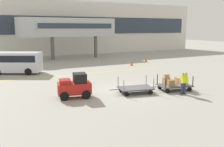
{
  "coord_description": "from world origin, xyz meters",
  "views": [
    {
      "loc": [
        -8.9,
        -14.82,
        4.46
      ],
      "look_at": [
        -1.26,
        0.01,
        1.35
      ],
      "focal_mm": 39.6,
      "sensor_mm": 36.0,
      "label": 1
    }
  ],
  "objects_px": {
    "baggage_cart_lead": "(135,88)",
    "baggage_cart_middle": "(175,83)",
    "baggage_handler": "(184,82)",
    "safety_cone_far": "(146,60)",
    "shuttle_van": "(16,61)",
    "safety_cone_near": "(132,63)",
    "baggage_tug": "(75,86)"
  },
  "relations": [
    {
      "from": "safety_cone_near",
      "to": "baggage_handler",
      "type": "bearing_deg",
      "value": -106.41
    },
    {
      "from": "baggage_handler",
      "to": "shuttle_van",
      "type": "distance_m",
      "value": 16.28
    },
    {
      "from": "safety_cone_far",
      "to": "baggage_tug",
      "type": "bearing_deg",
      "value": -139.39
    },
    {
      "from": "shuttle_van",
      "to": "safety_cone_far",
      "type": "bearing_deg",
      "value": 3.89
    },
    {
      "from": "safety_cone_far",
      "to": "baggage_cart_middle",
      "type": "bearing_deg",
      "value": -117.19
    },
    {
      "from": "baggage_handler",
      "to": "shuttle_van",
      "type": "bearing_deg",
      "value": 124.01
    },
    {
      "from": "baggage_tug",
      "to": "shuttle_van",
      "type": "bearing_deg",
      "value": 102.23
    },
    {
      "from": "baggage_cart_lead",
      "to": "safety_cone_near",
      "type": "xyz_separation_m",
      "value": [
        6.44,
        10.92,
        -0.07
      ]
    },
    {
      "from": "baggage_cart_lead",
      "to": "baggage_cart_middle",
      "type": "bearing_deg",
      "value": -11.86
    },
    {
      "from": "baggage_handler",
      "to": "safety_cone_near",
      "type": "relative_size",
      "value": 2.84
    },
    {
      "from": "baggage_cart_lead",
      "to": "baggage_handler",
      "type": "relative_size",
      "value": 1.97
    },
    {
      "from": "shuttle_van",
      "to": "safety_cone_near",
      "type": "height_order",
      "value": "shuttle_van"
    },
    {
      "from": "baggage_cart_middle",
      "to": "baggage_cart_lead",
      "type": "bearing_deg",
      "value": 168.14
    },
    {
      "from": "baggage_cart_lead",
      "to": "safety_cone_far",
      "type": "xyz_separation_m",
      "value": [
        9.84,
        12.78,
        -0.07
      ]
    },
    {
      "from": "shuttle_van",
      "to": "safety_cone_near",
      "type": "bearing_deg",
      "value": -3.38
    },
    {
      "from": "baggage_tug",
      "to": "safety_cone_near",
      "type": "xyz_separation_m",
      "value": [
        10.51,
        10.06,
        -0.48
      ]
    },
    {
      "from": "baggage_tug",
      "to": "baggage_handler",
      "type": "relative_size",
      "value": 1.46
    },
    {
      "from": "safety_cone_near",
      "to": "baggage_cart_middle",
      "type": "bearing_deg",
      "value": -106.81
    },
    {
      "from": "baggage_cart_middle",
      "to": "baggage_handler",
      "type": "relative_size",
      "value": 1.97
    },
    {
      "from": "baggage_tug",
      "to": "baggage_cart_middle",
      "type": "xyz_separation_m",
      "value": [
        7.02,
        -1.48,
        -0.23
      ]
    },
    {
      "from": "shuttle_van",
      "to": "baggage_cart_middle",
      "type": "bearing_deg",
      "value": -52.69
    },
    {
      "from": "baggage_tug",
      "to": "baggage_cart_middle",
      "type": "bearing_deg",
      "value": -11.88
    },
    {
      "from": "baggage_tug",
      "to": "baggage_cart_lead",
      "type": "bearing_deg",
      "value": -11.89
    },
    {
      "from": "baggage_cart_lead",
      "to": "shuttle_van",
      "type": "relative_size",
      "value": 0.6
    },
    {
      "from": "baggage_cart_middle",
      "to": "safety_cone_far",
      "type": "distance_m",
      "value": 15.07
    },
    {
      "from": "baggage_cart_lead",
      "to": "safety_cone_far",
      "type": "bearing_deg",
      "value": 52.41
    },
    {
      "from": "baggage_cart_middle",
      "to": "shuttle_van",
      "type": "relative_size",
      "value": 0.6
    },
    {
      "from": "safety_cone_far",
      "to": "shuttle_van",
      "type": "bearing_deg",
      "value": -176.11
    },
    {
      "from": "baggage_cart_middle",
      "to": "safety_cone_far",
      "type": "height_order",
      "value": "baggage_cart_middle"
    },
    {
      "from": "shuttle_van",
      "to": "safety_cone_near",
      "type": "distance_m",
      "value": 12.91
    },
    {
      "from": "baggage_cart_lead",
      "to": "baggage_cart_middle",
      "type": "relative_size",
      "value": 1.0
    },
    {
      "from": "safety_cone_far",
      "to": "baggage_handler",
      "type": "bearing_deg",
      "value": -116.1
    }
  ]
}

